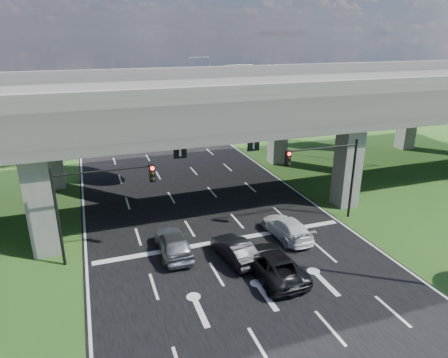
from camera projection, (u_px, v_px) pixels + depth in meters
ground at (246, 268)px, 23.40m from camera, size 160.00×160.00×0.00m
road at (198, 204)px, 32.25m from camera, size 18.00×120.00×0.03m
overpass at (189, 102)px, 31.31m from camera, size 80.00×15.00×10.00m
signal_right at (329, 167)px, 27.90m from camera, size 5.76×0.54×6.00m
signal_left at (95, 195)px, 23.01m from camera, size 5.76×0.54×6.00m
streetlight_far at (248, 99)px, 45.81m from camera, size 3.38×0.25×10.00m
streetlight_beyond at (207, 84)px, 59.98m from camera, size 3.38×0.25×10.00m
tree_left_near at (21, 119)px, 40.41m from camera, size 4.50×4.50×7.80m
tree_left_mid at (2, 113)px, 46.78m from camera, size 3.91×3.90×6.76m
tree_left_far at (43, 94)px, 54.79m from camera, size 4.80×4.80×8.32m
tree_right_near at (257, 104)px, 50.74m from camera, size 4.20×4.20×7.28m
tree_right_mid at (254, 97)px, 58.88m from camera, size 3.91×3.90×6.76m
tree_right_far at (211, 87)px, 64.49m from camera, size 4.50×4.50×7.80m
car_silver at (173, 243)px, 24.65m from camera, size 1.86×4.57×1.55m
car_dark at (235, 250)px, 24.06m from camera, size 1.96×4.25×1.35m
car_white at (287, 228)px, 26.81m from camera, size 2.15×4.73×1.34m
car_trailing at (273, 264)px, 22.48m from camera, size 2.52×5.24×1.44m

